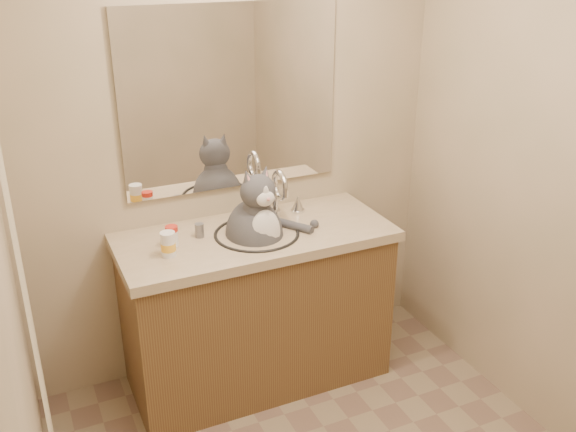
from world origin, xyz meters
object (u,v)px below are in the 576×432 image
object	(u,v)px
pill_bottle_orange	(168,245)
grey_canister	(199,230)
pill_bottle_redcap	(172,236)
cat	(256,231)

from	to	relation	value
pill_bottle_orange	grey_canister	bearing A→B (deg)	35.83
pill_bottle_redcap	pill_bottle_orange	distance (m)	0.10
pill_bottle_redcap	pill_bottle_orange	size ratio (longest dim) A/B	0.87
pill_bottle_orange	grey_canister	distance (m)	0.23
cat	pill_bottle_orange	world-z (taller)	cat
grey_canister	pill_bottle_redcap	bearing A→B (deg)	-162.76
cat	grey_canister	xyz separation A→B (m)	(-0.25, 0.09, 0.01)
pill_bottle_orange	cat	bearing A→B (deg)	5.78
pill_bottle_redcap	grey_canister	xyz separation A→B (m)	(0.14, 0.04, -0.02)
cat	pill_bottle_redcap	xyz separation A→B (m)	(-0.40, 0.04, 0.03)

